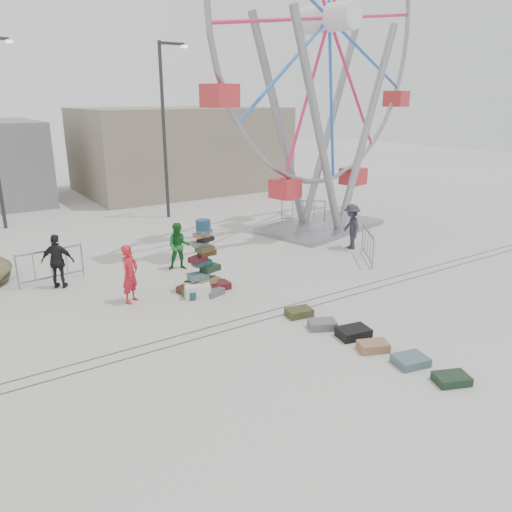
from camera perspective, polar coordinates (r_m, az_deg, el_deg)
ground at (r=12.65m, az=1.52°, el=-8.56°), size 90.00×90.00×0.00m
track_line_near at (r=13.10m, az=0.01°, el=-7.58°), size 40.00×0.04×0.01m
track_line_far at (r=13.41m, az=-0.93°, el=-6.97°), size 40.00×0.04×0.01m
building_right at (r=32.41m, az=-8.67°, el=12.00°), size 12.00×8.00×5.00m
lamp_post_right at (r=24.31m, az=-10.32°, el=14.78°), size 1.41×0.25×8.00m
suitcase_tower at (r=15.01m, az=-6.01°, el=-1.78°), size 1.57×1.39×2.21m
ferris_wheel at (r=21.90m, az=8.24°, el=22.45°), size 12.79×4.38×15.19m
steamer_trunk at (r=14.73m, az=-6.67°, el=-3.98°), size 0.92×0.75×0.38m
row_case_0 at (r=13.48m, az=4.94°, el=-6.43°), size 0.75×0.58×0.21m
row_case_1 at (r=12.84m, az=7.58°, el=-7.78°), size 0.82×0.71×0.21m
row_case_2 at (r=12.53m, az=11.08°, el=-8.59°), size 0.86×0.68×0.24m
row_case_3 at (r=12.01m, az=13.25°, el=-10.02°), size 0.80×0.67×0.21m
row_case_4 at (r=11.65m, az=17.25°, el=-11.34°), size 0.81×0.70×0.19m
row_case_5 at (r=11.26m, az=21.45°, el=-12.94°), size 0.82×0.70×0.18m
barricade_dummy_c at (r=16.93m, az=-22.40°, el=-1.03°), size 2.00×0.32×1.10m
barricade_wheel_front at (r=18.25m, az=12.64°, el=1.20°), size 1.23×1.70×1.10m
barricade_wheel_back at (r=23.32m, az=5.41°, el=5.11°), size 1.56×1.40×1.10m
pedestrian_red at (r=14.50m, az=-14.21°, el=-2.00°), size 0.73×0.70×1.69m
pedestrian_green at (r=16.99m, az=-8.80°, el=1.10°), size 0.97×0.88×1.62m
pedestrian_black at (r=16.27m, az=-21.71°, el=-0.58°), size 1.06×0.87×1.69m
pedestrian_grey at (r=19.46m, az=10.83°, el=3.32°), size 1.03×1.29×1.74m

